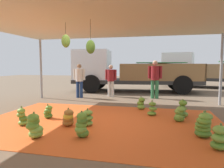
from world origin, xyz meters
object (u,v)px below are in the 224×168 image
Objects in this scene: banana_bunch_0 at (87,118)px; banana_bunch_11 at (82,126)px; banana_bunch_9 at (180,114)px; banana_bunch_10 at (205,120)px; banana_bunch_1 at (34,126)px; worker_1 at (111,78)px; cargo_truck_far at (213,70)px; banana_bunch_2 at (152,109)px; banana_bunch_3 at (141,104)px; cargo_truck_main at (130,71)px; banana_bunch_5 at (183,109)px; banana_bunch_6 at (68,118)px; worker_0 at (155,76)px; banana_bunch_12 at (22,117)px; banana_bunch_7 at (48,112)px; banana_bunch_4 at (203,126)px; banana_bunch_8 at (219,139)px; worker_2 at (79,78)px.

banana_bunch_11 is (0.19, -0.83, 0.07)m from banana_bunch_0.
banana_bunch_10 is at bearing -39.57° from banana_bunch_9.
banana_bunch_1 is (-0.77, -1.07, 0.07)m from banana_bunch_0.
cargo_truck_far is at bearing 43.02° from worker_1.
banana_bunch_9 is (0.74, -0.53, 0.01)m from banana_bunch_2.
banana_bunch_3 is 0.06× the size of cargo_truck_main.
banana_bunch_10 is at bearing -104.11° from cargo_truck_far.
banana_bunch_1 is 0.08× the size of cargo_truck_main.
banana_bunch_5 is 3.27m from banana_bunch_6.
banana_bunch_3 is 0.06× the size of cargo_truck_far.
banana_bunch_9 is 0.26× the size of worker_0.
banana_bunch_2 is at bearing 38.40° from banana_bunch_6.
banana_bunch_2 is 1.07× the size of banana_bunch_10.
banana_bunch_5 is 0.35× the size of worker_1.
banana_bunch_6 is 5.04m from worker_1.
banana_bunch_2 is 3.63m from banana_bunch_12.
banana_bunch_1 is 6.28m from worker_0.
banana_bunch_7 is 0.06× the size of cargo_truck_main.
cargo_truck_main is 4.75× the size of worker_1.
worker_1 is at bearing 125.79° from banana_bunch_9.
banana_bunch_2 is 0.26× the size of worker_0.
banana_bunch_0 is 5.03m from worker_0.
banana_bunch_3 is 5.07m from cargo_truck_main.
banana_bunch_4 is 10.89m from cargo_truck_far.
cargo_truck_main is (-1.49, 5.61, 0.99)m from banana_bunch_2.
banana_bunch_2 is 0.99× the size of banana_bunch_6.
banana_bunch_8 is 2.62m from banana_bunch_11.
banana_bunch_9 is at bearing -78.95° from worker_0.
cargo_truck_main is at bearing 90.84° from banana_bunch_11.
worker_2 reaches higher than banana_bunch_11.
banana_bunch_3 is 1.04× the size of banana_bunch_10.
banana_bunch_11 is at bearing -166.13° from banana_bunch_4.
banana_bunch_9 is at bearing 21.49° from banana_bunch_0.
worker_0 is at bearing -3.61° from worker_1.
banana_bunch_5 is 1.04m from banana_bunch_10.
banana_bunch_11 is 5.76m from worker_1.
banana_bunch_3 is 0.90× the size of banana_bunch_12.
banana_bunch_7 is 6.86m from cargo_truck_main.
banana_bunch_6 is at bearing 178.71° from banana_bunch_4.
cargo_truck_main is at bearing 109.03° from banana_bunch_8.
banana_bunch_9 is at bearing 32.82° from banana_bunch_1.
banana_bunch_0 is 2.48m from banana_bunch_9.
banana_bunch_6 is at bearing -71.44° from worker_2.
cargo_truck_main is at bearing 112.73° from banana_bunch_5.
banana_bunch_2 is 0.86m from banana_bunch_3.
banana_bunch_6 is 0.93m from banana_bunch_11.
banana_bunch_4 is at bearing -43.87° from worker_2.
banana_bunch_5 is 0.93× the size of banana_bunch_11.
banana_bunch_4 is at bearing -70.34° from cargo_truck_main.
banana_bunch_1 is 1.04× the size of banana_bunch_5.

